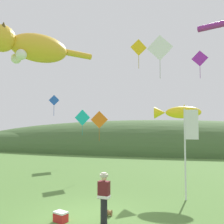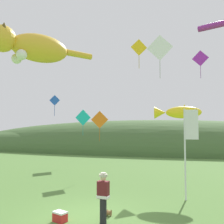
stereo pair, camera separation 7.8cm
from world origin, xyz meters
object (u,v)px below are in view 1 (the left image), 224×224
at_px(picnic_cooler, 61,217).
at_px(kite_giant_cat, 32,47).
at_px(festival_attendant, 104,196).
at_px(kite_diamond_gold, 139,48).
at_px(kite_tube_streamer, 222,24).
at_px(kite_diamond_white, 160,48).
at_px(festival_banner_pole, 188,140).
at_px(kite_diamond_orange, 99,120).
at_px(kite_spool, 110,213).
at_px(kite_fish_windsock, 178,112).
at_px(kite_diamond_blue, 54,101).
at_px(kite_diamond_violet, 200,59).
at_px(kite_diamond_teal, 82,118).

bearing_deg(picnic_cooler, kite_giant_cat, 130.12).
relative_size(picnic_cooler, kite_giant_cat, 0.10).
relative_size(festival_attendant, kite_diamond_gold, 0.85).
relative_size(kite_tube_streamer, kite_diamond_white, 1.19).
height_order(festival_banner_pole, kite_diamond_orange, kite_diamond_orange).
height_order(kite_spool, kite_fish_windsock, kite_fish_windsock).
bearing_deg(kite_diamond_white, kite_diamond_blue, 142.93).
height_order(picnic_cooler, kite_diamond_violet, kite_diamond_violet).
bearing_deg(kite_diamond_blue, kite_diamond_gold, -18.23).
height_order(kite_diamond_orange, kite_diamond_violet, kite_diamond_violet).
distance_m(kite_giant_cat, kite_fish_windsock, 10.33).
bearing_deg(kite_diamond_gold, kite_giant_cat, -159.24).
xyz_separation_m(kite_spool, kite_diamond_orange, (-2.76, 7.67, 3.79)).
relative_size(festival_banner_pole, kite_diamond_white, 1.94).
xyz_separation_m(kite_giant_cat, kite_fish_windsock, (9.29, 0.98, -4.40)).
bearing_deg(kite_diamond_blue, kite_tube_streamer, -18.83).
distance_m(picnic_cooler, kite_diamond_gold, 12.34).
relative_size(festival_attendant, kite_diamond_teal, 0.73).
bearing_deg(kite_diamond_blue, festival_banner_pole, -34.17).
xyz_separation_m(kite_diamond_orange, kite_diamond_white, (4.56, -4.64, 3.43)).
xyz_separation_m(kite_fish_windsock, kite_diamond_blue, (-10.25, 4.11, 1.40)).
bearing_deg(picnic_cooler, festival_attendant, 7.03).
xyz_separation_m(kite_tube_streamer, kite_diamond_orange, (-7.96, 1.92, -5.43)).
relative_size(kite_spool, festival_banner_pole, 0.06).
bearing_deg(kite_diamond_orange, picnic_cooler, -82.18).
bearing_deg(kite_diamond_teal, kite_tube_streamer, -31.82).
distance_m(kite_tube_streamer, kite_diamond_blue, 13.99).
xyz_separation_m(kite_giant_cat, kite_diamond_teal, (0.68, 7.65, -4.41)).
relative_size(kite_giant_cat, kite_fish_windsock, 2.14).
height_order(festival_banner_pole, kite_diamond_violet, kite_diamond_violet).
relative_size(kite_spool, kite_diamond_violet, 0.12).
relative_size(kite_fish_windsock, kite_tube_streamer, 1.05).
height_order(kite_tube_streamer, kite_diamond_teal, kite_tube_streamer).
height_order(kite_tube_streamer, kite_diamond_violet, kite_tube_streamer).
bearing_deg(festival_attendant, kite_spool, 89.39).
height_order(kite_diamond_teal, kite_diamond_white, kite_diamond_white).
relative_size(kite_fish_windsock, kite_diamond_white, 1.25).
distance_m(picnic_cooler, kite_diamond_teal, 14.90).
xyz_separation_m(kite_tube_streamer, kite_diamond_gold, (-5.09, 1.82, -0.43)).
distance_m(kite_diamond_orange, kite_diamond_teal, 5.94).
bearing_deg(kite_diamond_teal, festival_attendant, -66.20).
xyz_separation_m(kite_giant_cat, kite_diamond_blue, (-0.96, 5.09, -3.01)).
distance_m(kite_tube_streamer, kite_diamond_orange, 9.83).
distance_m(kite_spool, kite_diamond_blue, 13.80).
bearing_deg(kite_diamond_blue, kite_giant_cat, -79.35).
height_order(kite_diamond_blue, kite_diamond_violet, kite_diamond_violet).
xyz_separation_m(kite_giant_cat, kite_diamond_violet, (10.98, 4.70, -0.24)).
xyz_separation_m(picnic_cooler, kite_tube_streamer, (6.77, 6.73, 9.17)).
xyz_separation_m(kite_spool, kite_tube_streamer, (5.20, 5.75, 9.23)).
bearing_deg(kite_diamond_teal, kite_diamond_orange, -57.52).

